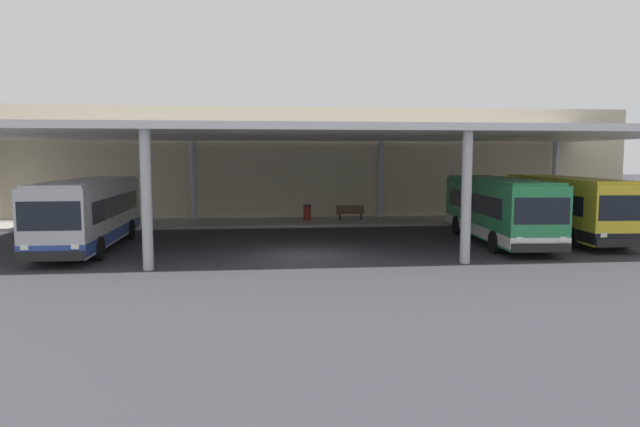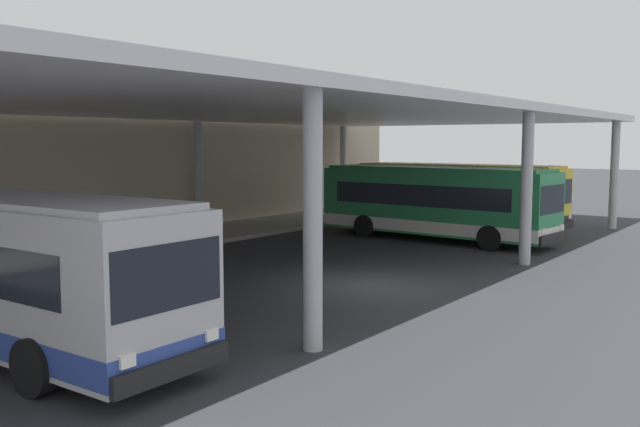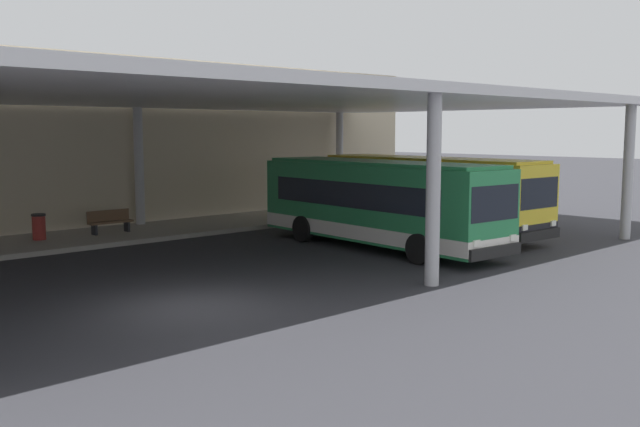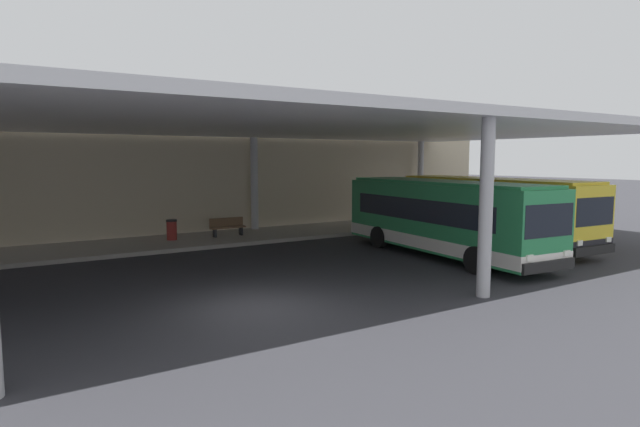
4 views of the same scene
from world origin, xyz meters
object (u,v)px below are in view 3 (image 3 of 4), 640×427
(trash_bin, at_px, (39,227))
(bus_middle_bay, at_px, (428,194))
(bench_waiting, at_px, (110,221))
(bus_second_bay, at_px, (378,203))

(trash_bin, bearing_deg, bus_middle_bay, -33.21)
(bench_waiting, relative_size, trash_bin, 1.84)
(bench_waiting, bearing_deg, bus_second_bay, -56.75)
(bus_second_bay, xyz_separation_m, trash_bin, (-8.68, 9.23, -0.98))
(bus_second_bay, distance_m, trash_bin, 12.71)
(bus_middle_bay, xyz_separation_m, bench_waiting, (-9.98, 8.14, -0.99))
(bus_second_bay, height_order, bus_middle_bay, same)
(bus_middle_bay, bearing_deg, trash_bin, 146.79)
(bus_middle_bay, distance_m, bench_waiting, 12.92)
(bus_middle_bay, bearing_deg, bus_second_bay, -167.70)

